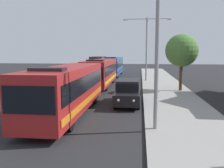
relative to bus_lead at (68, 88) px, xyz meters
name	(u,v)px	position (x,y,z in m)	size (l,w,h in m)	color
bus_lead	(68,88)	(0.00, 0.00, 0.00)	(2.58, 11.32, 3.21)	maroon
bus_second_in_line	(101,72)	(0.00, 13.14, 0.00)	(2.58, 11.58, 3.21)	maroon
bus_middle	(113,66)	(0.00, 26.29, 0.00)	(2.58, 12.16, 3.21)	#284C8C
white_suv	(128,91)	(3.70, 3.32, -0.66)	(1.86, 5.09, 1.90)	black
box_truck_oncoming	(97,65)	(-3.30, 29.45, 0.01)	(2.35, 6.93, 3.15)	maroon
streetlamp_near	(158,21)	(5.40, -3.02, 3.79)	(5.80, 0.28, 8.78)	gray
streetlamp_mid	(147,42)	(5.40, 17.95, 3.59)	(6.23, 0.28, 8.34)	gray
roadside_tree	(182,51)	(8.65, 9.80, 2.43)	(3.22, 3.22, 5.60)	#4C3823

